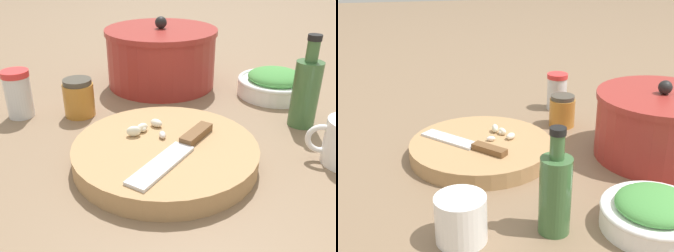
# 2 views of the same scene
# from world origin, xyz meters

# --- Properties ---
(ground_plane) EXTENTS (5.00, 5.00, 0.00)m
(ground_plane) POSITION_xyz_m (0.00, 0.00, 0.00)
(ground_plane) COLOR #7F664C
(cutting_board) EXTENTS (0.30, 0.30, 0.03)m
(cutting_board) POSITION_xyz_m (0.01, -0.10, 0.02)
(cutting_board) COLOR tan
(cutting_board) RESTS_ON ground_plane
(chef_knife) EXTENTS (0.17, 0.17, 0.01)m
(chef_knife) POSITION_xyz_m (0.03, -0.13, 0.04)
(chef_knife) COLOR brown
(chef_knife) RESTS_ON cutting_board
(garlic_cloves) EXTENTS (0.07, 0.07, 0.02)m
(garlic_cloves) POSITION_xyz_m (-0.01, -0.05, 0.04)
(garlic_cloves) COLOR silver
(garlic_cloves) RESTS_ON cutting_board
(herb_bowl) EXTENTS (0.17, 0.17, 0.06)m
(herb_bowl) POSITION_xyz_m (0.32, 0.14, 0.03)
(herb_bowl) COLOR white
(herb_bowl) RESTS_ON ground_plane
(spice_jar) EXTENTS (0.05, 0.05, 0.10)m
(spice_jar) POSITION_xyz_m (-0.24, 0.14, 0.05)
(spice_jar) COLOR silver
(spice_jar) RESTS_ON ground_plane
(honey_jar) EXTENTS (0.06, 0.06, 0.08)m
(honey_jar) POSITION_xyz_m (-0.12, 0.12, 0.04)
(honey_jar) COLOR #BC7A2D
(honey_jar) RESTS_ON ground_plane
(oil_bottle) EXTENTS (0.05, 0.05, 0.18)m
(oil_bottle) POSITION_xyz_m (0.30, -0.02, 0.07)
(oil_bottle) COLOR #3D6638
(oil_bottle) RESTS_ON ground_plane
(stock_pot) EXTENTS (0.27, 0.27, 0.17)m
(stock_pot) POSITION_xyz_m (0.08, 0.27, 0.07)
(stock_pot) COLOR #9E2D28
(stock_pot) RESTS_ON ground_plane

